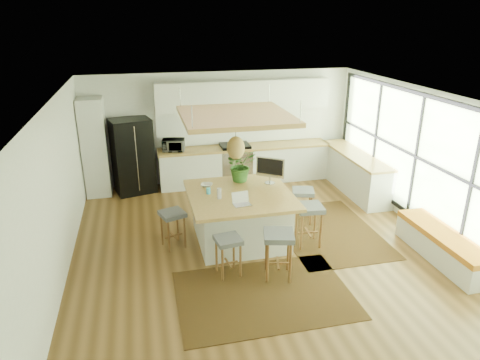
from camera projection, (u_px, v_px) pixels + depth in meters
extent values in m
plane|color=#523617|center=(257.00, 245.00, 7.97)|extent=(7.00, 7.00, 0.00)
plane|color=white|center=(259.00, 97.00, 7.01)|extent=(7.00, 7.00, 0.00)
plane|color=silver|center=(220.00, 127.00, 10.67)|extent=(6.50, 0.00, 6.50)
plane|color=silver|center=(351.00, 295.00, 4.30)|extent=(6.50, 0.00, 6.50)
plane|color=silver|center=(58.00, 192.00, 6.80)|extent=(0.00, 7.00, 7.00)
plane|color=silver|center=(424.00, 162.00, 8.18)|extent=(0.00, 7.00, 7.00)
cube|color=silver|center=(95.00, 148.00, 9.84)|extent=(0.55, 0.60, 2.25)
cube|color=silver|center=(245.00, 165.00, 10.82)|extent=(4.20, 0.60, 0.88)
cube|color=olive|center=(245.00, 147.00, 10.66)|extent=(4.24, 0.64, 0.05)
cube|color=white|center=(242.00, 126.00, 10.77)|extent=(4.20, 0.02, 0.80)
cube|color=silver|center=(244.00, 95.00, 10.34)|extent=(4.20, 0.34, 0.70)
cube|color=silver|center=(355.00, 173.00, 10.26)|extent=(0.60, 2.50, 0.88)
cube|color=olive|center=(356.00, 155.00, 10.09)|extent=(0.64, 2.54, 0.05)
cube|color=black|center=(264.00, 294.00, 6.54)|extent=(2.60, 1.80, 0.01)
cube|color=black|center=(327.00, 231.00, 8.46)|extent=(1.80, 2.60, 0.01)
imported|color=#A5A5AA|center=(173.00, 144.00, 10.24)|extent=(0.55, 0.37, 0.35)
imported|color=#1E4C19|center=(241.00, 168.00, 8.35)|extent=(0.75, 0.79, 0.50)
imported|color=white|center=(207.00, 185.00, 8.13)|extent=(0.28, 0.28, 0.05)
cylinder|color=#33A6CD|center=(209.00, 189.00, 7.77)|extent=(0.07, 0.07, 0.19)
cylinder|color=silver|center=(220.00, 194.00, 7.58)|extent=(0.07, 0.07, 0.19)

